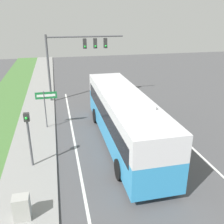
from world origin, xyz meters
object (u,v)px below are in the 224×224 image
object	(u,v)px
bus	(124,115)
utility_cabinet	(22,208)
signal_gantry	(75,52)
street_sign	(46,102)
pedestrian_signal	(28,131)

from	to	relation	value
bus	utility_cabinet	world-z (taller)	bus
signal_gantry	utility_cabinet	world-z (taller)	signal_gantry
signal_gantry	utility_cabinet	xyz separation A→B (m)	(-3.68, -15.10, -3.97)
street_sign	utility_cabinet	bearing A→B (deg)	-95.90
pedestrian_signal	signal_gantry	bearing A→B (deg)	72.39
pedestrian_signal	street_sign	xyz separation A→B (m)	(0.79, 4.94, -0.10)
pedestrian_signal	street_sign	bearing A→B (deg)	80.96
pedestrian_signal	utility_cabinet	distance (m)	4.20
signal_gantry	bus	bearing A→B (deg)	-78.00
signal_gantry	pedestrian_signal	distance (m)	11.99
signal_gantry	street_sign	bearing A→B (deg)	-113.88
pedestrian_signal	utility_cabinet	size ratio (longest dim) A/B	3.03
pedestrian_signal	street_sign	size ratio (longest dim) A/B	1.12
signal_gantry	pedestrian_signal	bearing A→B (deg)	-107.61
street_sign	signal_gantry	bearing A→B (deg)	66.12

